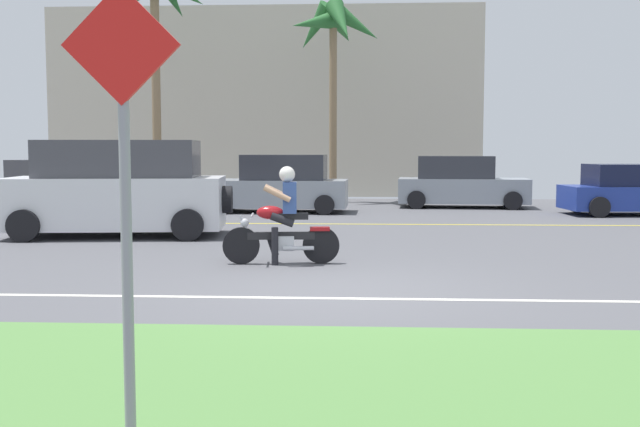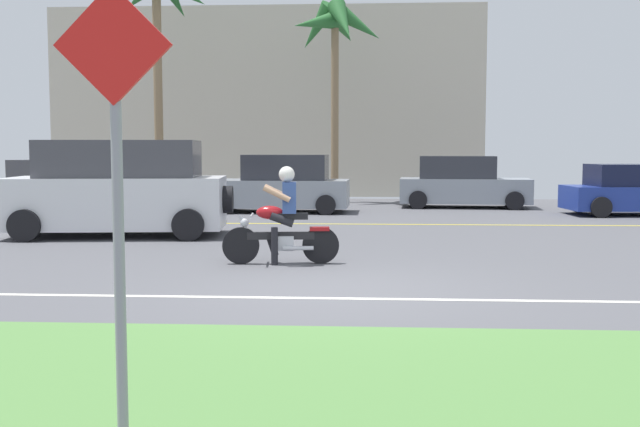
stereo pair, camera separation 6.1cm
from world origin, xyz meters
name	(u,v)px [view 1 (the left image)]	position (x,y,z in m)	size (l,w,h in m)	color
ground	(347,258)	(0.00, 3.00, -0.02)	(56.00, 30.00, 0.04)	#545459
grass_median	(329,392)	(0.00, -4.10, 0.03)	(56.00, 3.80, 0.06)	#548442
lane_line_near	(342,298)	(0.00, -0.54, 0.00)	(50.40, 0.12, 0.01)	silver
lane_line_far	(352,224)	(0.00, 8.52, 0.00)	(50.40, 0.12, 0.01)	yellow
motorcyclist	(282,223)	(-1.01, 2.18, 0.65)	(1.84, 0.60, 1.54)	black
suv_nearby	(118,190)	(-4.83, 5.78, 0.96)	(4.72, 2.51, 1.99)	silver
parked_car_0	(67,189)	(-8.04, 11.01, 0.71)	(4.44, 1.82, 1.52)	silver
parked_car_1	(279,186)	(-2.15, 11.93, 0.77)	(4.14, 2.01, 1.66)	#8C939E
parked_car_2	(461,184)	(3.33, 14.00, 0.75)	(4.10, 2.11, 1.61)	#8C939E
palm_tree_0	(333,33)	(-0.73, 16.10, 5.73)	(3.23, 3.35, 6.87)	#846B4C
palm_tree_1	(156,3)	(-6.69, 15.64, 6.69)	(3.41, 3.44, 7.98)	#846B4C
street_sign	(125,186)	(-1.01, -5.56, 1.61)	(0.62, 0.06, 2.64)	gray
building_far	(269,105)	(-3.57, 21.00, 3.63)	(16.76, 4.00, 7.27)	beige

